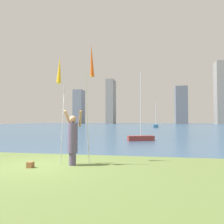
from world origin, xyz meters
TOP-DOWN VIEW (x-y plane):
  - ground at (0.00, 50.95)m, footprint 120.00×138.00m
  - person at (1.07, 0.19)m, footprint 0.71×0.52m
  - kite_flag_left at (0.60, 0.09)m, footprint 0.16×0.60m
  - kite_flag_right at (1.53, 0.92)m, footprint 0.16×0.96m
  - bag at (-0.16, -0.46)m, footprint 0.19×0.20m
  - sailboat_0 at (4.10, 42.48)m, footprint 1.06×3.05m
  - sailboat_3 at (2.85, 10.16)m, footprint 2.08×1.22m
  - skyline_tower_0 at (-30.72, 93.70)m, footprint 4.21×5.95m
  - skyline_tower_1 at (-15.97, 95.76)m, footprint 3.48×7.85m
  - skyline_tower_2 at (14.80, 92.23)m, footprint 4.80×7.64m
  - skyline_tower_3 at (31.63, 95.18)m, footprint 4.78×5.96m

SIDE VIEW (x-z plane):
  - ground at x=0.00m, z-range -0.12..0.00m
  - bag at x=-0.16m, z-range 0.00..0.19m
  - sailboat_3 at x=2.85m, z-range -2.37..2.96m
  - sailboat_0 at x=4.10m, z-range -2.28..3.04m
  - person at x=1.07m, z-range -0.02..1.91m
  - kite_flag_left at x=0.60m, z-range 1.31..5.14m
  - kite_flag_right at x=1.53m, z-range 1.50..5.94m
  - skyline_tower_0 at x=-30.72m, z-range 0.00..15.61m
  - skyline_tower_2 at x=14.80m, z-range 0.00..15.71m
  - skyline_tower_1 at x=-15.97m, z-range 0.00..20.22m
  - skyline_tower_3 at x=31.63m, z-range 0.00..26.39m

